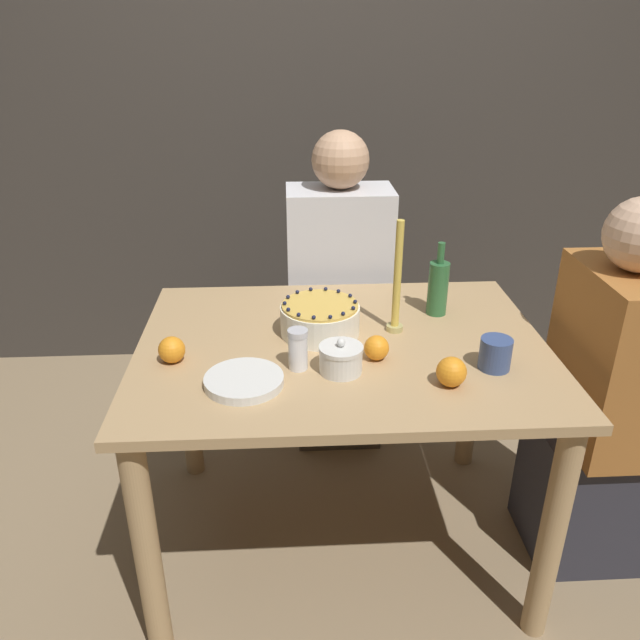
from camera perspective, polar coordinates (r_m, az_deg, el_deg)
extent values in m
plane|color=#8C7556|center=(2.31, 1.73, -19.15)|extent=(12.00, 12.00, 0.00)
cube|color=#38332D|center=(3.05, -0.23, 19.57)|extent=(8.00, 0.05, 2.60)
cube|color=tan|center=(1.86, 2.03, -2.52)|extent=(1.21, 0.91, 0.03)
cylinder|color=tan|center=(1.81, -15.55, -19.70)|extent=(0.07, 0.07, 0.73)
cylinder|color=tan|center=(1.90, 20.44, -17.89)|extent=(0.07, 0.07, 0.73)
cylinder|color=tan|center=(2.41, -12.02, -6.40)|extent=(0.07, 0.07, 0.73)
cylinder|color=tan|center=(2.48, 13.76, -5.62)|extent=(0.07, 0.07, 0.73)
cylinder|color=white|center=(1.88, 0.00, 0.00)|extent=(0.24, 0.24, 0.09)
cylinder|color=gold|center=(1.86, 0.00, 1.34)|extent=(0.23, 0.23, 0.01)
sphere|color=#191E3D|center=(1.87, 3.23, 1.70)|extent=(0.01, 0.01, 0.01)
sphere|color=#191E3D|center=(1.91, 2.78, 2.25)|extent=(0.01, 0.01, 0.01)
sphere|color=#191E3D|center=(1.94, 1.81, 2.66)|extent=(0.01, 0.01, 0.01)
sphere|color=#191E3D|center=(1.96, 0.52, 2.87)|extent=(0.01, 0.01, 0.01)
sphere|color=#191E3D|center=(1.95, -0.85, 2.84)|extent=(0.01, 0.01, 0.01)
sphere|color=#191E3D|center=(1.93, -2.08, 2.58)|extent=(0.01, 0.01, 0.01)
sphere|color=#191E3D|center=(1.90, -2.94, 2.12)|extent=(0.01, 0.01, 0.01)
sphere|color=#191E3D|center=(1.86, -3.25, 1.55)|extent=(0.01, 0.01, 0.01)
sphere|color=#191E3D|center=(1.82, -2.92, 0.97)|extent=(0.01, 0.01, 0.01)
sphere|color=#191E3D|center=(1.78, -1.97, 0.50)|extent=(0.01, 0.01, 0.01)
sphere|color=#191E3D|center=(1.77, -0.58, 0.25)|extent=(0.01, 0.01, 0.01)
sphere|color=#191E3D|center=(1.77, 0.94, 0.28)|extent=(0.01, 0.01, 0.01)
sphere|color=#191E3D|center=(1.79, 2.25, 0.60)|extent=(0.01, 0.01, 0.01)
sphere|color=#191E3D|center=(1.83, 3.06, 1.10)|extent=(0.01, 0.01, 0.01)
cylinder|color=silver|center=(1.69, 1.91, -3.76)|extent=(0.12, 0.12, 0.06)
cylinder|color=silver|center=(1.67, 1.93, -2.62)|extent=(0.12, 0.12, 0.01)
sphere|color=silver|center=(1.66, 1.94, -2.07)|extent=(0.02, 0.02, 0.02)
cylinder|color=white|center=(1.69, -2.03, -2.96)|extent=(0.05, 0.05, 0.10)
cylinder|color=silver|center=(1.67, -2.06, -1.20)|extent=(0.06, 0.06, 0.02)
cylinder|color=silver|center=(1.65, -6.95, -5.76)|extent=(0.21, 0.21, 0.01)
cylinder|color=silver|center=(1.65, -6.97, -5.53)|extent=(0.21, 0.21, 0.01)
cylinder|color=silver|center=(1.65, -6.98, -5.29)|extent=(0.21, 0.21, 0.01)
cylinder|color=tan|center=(1.93, 6.83, -0.70)|extent=(0.05, 0.05, 0.02)
cylinder|color=gold|center=(1.86, 7.11, 4.14)|extent=(0.02, 0.02, 0.33)
cylinder|color=#2D6638|center=(2.03, 10.72, 2.84)|extent=(0.06, 0.06, 0.17)
cylinder|color=#2D6638|center=(1.99, 11.01, 6.04)|extent=(0.02, 0.02, 0.07)
cylinder|color=#384C7F|center=(1.76, 15.74, -2.99)|extent=(0.09, 0.09, 0.09)
sphere|color=orange|center=(1.66, 11.92, -4.66)|extent=(0.08, 0.08, 0.08)
sphere|color=orange|center=(1.75, 5.19, -2.54)|extent=(0.07, 0.07, 0.07)
sphere|color=orange|center=(1.78, -13.40, -2.66)|extent=(0.08, 0.08, 0.08)
cube|color=#473D33|center=(2.68, 1.60, -5.78)|extent=(0.34, 0.34, 0.45)
cube|color=silver|center=(2.45, 1.75, 4.91)|extent=(0.40, 0.24, 0.61)
sphere|color=tan|center=(2.33, 1.88, 14.44)|extent=(0.21, 0.21, 0.21)
cube|color=#2D2D38|center=(2.31, 22.94, -14.12)|extent=(0.34, 0.34, 0.45)
cube|color=#A5662D|center=(2.04, 25.31, -3.14)|extent=(0.24, 0.40, 0.55)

